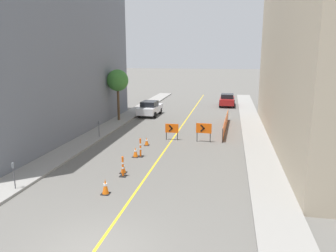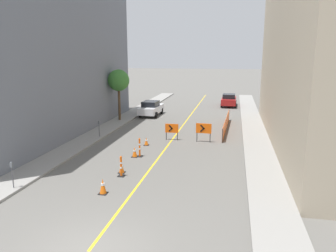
{
  "view_description": "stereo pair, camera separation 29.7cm",
  "coord_description": "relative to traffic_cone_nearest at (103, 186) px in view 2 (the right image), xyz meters",
  "views": [
    {
      "loc": [
        4.26,
        -9.12,
        6.42
      ],
      "look_at": [
        -0.4,
        15.37,
        1.0
      ],
      "focal_mm": 35.0,
      "sensor_mm": 36.0,
      "label": 1
    },
    {
      "loc": [
        4.55,
        -9.06,
        6.42
      ],
      "look_at": [
        -0.4,
        15.37,
        1.0
      ],
      "focal_mm": 35.0,
      "sensor_mm": 36.0,
      "label": 2
    }
  ],
  "objects": [
    {
      "name": "building_facade_left",
      "position": [
        -9.04,
        11.0,
        6.82
      ],
      "size": [
        6.0,
        22.83,
        14.37
      ],
      "color": "slate",
      "rests_on": "ground_plane"
    },
    {
      "name": "street_tree_left_near",
      "position": [
        -5.14,
        16.74,
        3.62
      ],
      "size": [
        2.09,
        2.09,
        4.94
      ],
      "color": "#4C3823",
      "rests_on": "sidewalk_left"
    },
    {
      "name": "building_facade_right",
      "position": [
        11.69,
        11.48,
        5.64
      ],
      "size": [
        6.0,
        24.17,
        12.02
      ],
      "color": "tan",
      "rests_on": "ground_plane"
    },
    {
      "name": "lane_stripe",
      "position": [
        1.33,
        17.91,
        -0.37
      ],
      "size": [
        0.12,
        44.79,
        0.01
      ],
      "color": "gold",
      "rests_on": "ground_plane"
    },
    {
      "name": "parked_car_curb_near",
      "position": [
        -2.85,
        20.3,
        0.43
      ],
      "size": [
        1.97,
        4.37,
        1.59
      ],
      "rotation": [
        0.0,
        0.0,
        -0.04
      ],
      "color": "silver",
      "rests_on": "ground_plane"
    },
    {
      "name": "parking_meter_far_curb",
      "position": [
        -4.4,
        9.91,
        0.67
      ],
      "size": [
        0.12,
        0.11,
        1.28
      ],
      "color": "#4C4C51",
      "rests_on": "sidewalk_left"
    },
    {
      "name": "sidewalk_right",
      "position": [
        7.7,
        17.91,
        -0.3
      ],
      "size": [
        2.0,
        44.79,
        0.13
      ],
      "color": "gray",
      "rests_on": "ground_plane"
    },
    {
      "name": "traffic_cone_third",
      "position": [
        -0.23,
        5.78,
        -0.04
      ],
      "size": [
        0.39,
        0.39,
        0.66
      ],
      "color": "black",
      "rests_on": "ground_plane"
    },
    {
      "name": "arrow_barricade_secondary",
      "position": [
        3.76,
        10.34,
        0.63
      ],
      "size": [
        1.16,
        0.12,
        1.43
      ],
      "rotation": [
        0.0,
        0.0,
        -0.05
      ],
      "color": "#EF560C",
      "rests_on": "ground_plane"
    },
    {
      "name": "arrow_barricade_primary",
      "position": [
        1.31,
        10.48,
        0.51
      ],
      "size": [
        1.02,
        0.08,
        1.27
      ],
      "rotation": [
        0.0,
        0.0,
        -0.0
      ],
      "color": "#EF560C",
      "rests_on": "ground_plane"
    },
    {
      "name": "traffic_cone_second",
      "position": [
        -0.07,
        2.85,
        -0.06
      ],
      "size": [
        0.37,
        0.37,
        0.62
      ],
      "color": "black",
      "rests_on": "ground_plane"
    },
    {
      "name": "sidewalk_left",
      "position": [
        -5.04,
        17.91,
        -0.3
      ],
      "size": [
        2.0,
        44.79,
        0.13
      ],
      "color": "gray",
      "rests_on": "ground_plane"
    },
    {
      "name": "ground_plane",
      "position": [
        1.33,
        -4.49,
        -0.37
      ],
      "size": [
        300.0,
        300.0,
        0.0
      ],
      "primitive_type": "plane",
      "color": "#605E59"
    },
    {
      "name": "safety_mesh_fence",
      "position": [
        5.32,
        14.86,
        0.18
      ],
      "size": [
        0.36,
        9.04,
        1.09
      ],
      "rotation": [
        0.0,
        0.0,
        1.54
      ],
      "color": "#EF560C",
      "rests_on": "ground_plane"
    },
    {
      "name": "traffic_cone_nearest",
      "position": [
        0.0,
        0.0,
        0.0
      ],
      "size": [
        0.4,
        0.4,
        0.75
      ],
      "color": "black",
      "rests_on": "ground_plane"
    },
    {
      "name": "delineator_post_rear",
      "position": [
        0.07,
        5.92,
        0.16
      ],
      "size": [
        0.36,
        0.36,
        1.23
      ],
      "color": "black",
      "rests_on": "ground_plane"
    },
    {
      "name": "traffic_cone_fourth",
      "position": [
        -0.22,
        8.62,
        -0.08
      ],
      "size": [
        0.36,
        0.36,
        0.59
      ],
      "color": "black",
      "rests_on": "ground_plane"
    },
    {
      "name": "delineator_post_front",
      "position": [
        0.08,
        2.35,
        0.12
      ],
      "size": [
        0.36,
        0.36,
        1.14
      ],
      "color": "black",
      "rests_on": "ground_plane"
    },
    {
      "name": "parking_meter_near_curb",
      "position": [
        -4.4,
        -0.49,
        0.7
      ],
      "size": [
        0.12,
        0.11,
        1.32
      ],
      "color": "#4C4C51",
      "rests_on": "sidewalk_left"
    },
    {
      "name": "parked_car_curb_mid",
      "position": [
        5.26,
        28.67,
        0.43
      ],
      "size": [
        1.94,
        4.32,
        1.59
      ],
      "rotation": [
        0.0,
        0.0,
        -0.01
      ],
      "color": "maroon",
      "rests_on": "ground_plane"
    }
  ]
}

